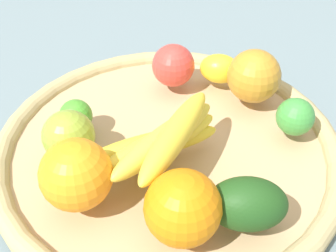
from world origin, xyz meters
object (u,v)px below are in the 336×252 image
object	(u,v)px
banana_bunch	(162,141)
lemon_0	(220,69)
orange_1	(183,208)
lime_0	(76,116)
apple_1	(173,65)
avocado	(247,204)
apple_2	(254,76)
apple_0	(69,136)
orange_0	(76,175)
lime_1	(295,117)

from	to	relation	value
banana_bunch	lemon_0	size ratio (longest dim) A/B	2.92
orange_1	lime_0	bearing A→B (deg)	174.48
apple_1	lemon_0	distance (m)	0.07
avocado	apple_2	distance (m)	0.23
apple_0	lemon_0	world-z (taller)	apple_0
apple_2	apple_0	bearing A→B (deg)	-107.97
lime_0	apple_0	world-z (taller)	apple_0
avocado	orange_1	distance (m)	0.07
apple_0	orange_1	world-z (taller)	orange_1
lime_0	apple_2	bearing A→B (deg)	61.28
apple_1	banana_bunch	bearing A→B (deg)	-49.30
orange_0	apple_2	size ratio (longest dim) A/B	1.05
apple_1	orange_0	bearing A→B (deg)	-69.26
avocado	lemon_0	xyz separation A→B (m)	(-0.20, 0.19, -0.01)
banana_bunch	apple_1	xyz separation A→B (m)	(-0.11, 0.13, -0.01)
lime_0	orange_1	xyz separation A→B (m)	(0.22, -0.02, 0.02)
banana_bunch	lime_1	bearing A→B (deg)	64.56
apple_1	apple_0	size ratio (longest dim) A/B	0.99
banana_bunch	orange_1	xyz separation A→B (m)	(0.09, -0.06, 0.00)
apple_1	lime_1	xyz separation A→B (m)	(0.19, 0.03, -0.01)
apple_2	lime_0	bearing A→B (deg)	-118.72
lime_0	apple_2	distance (m)	0.26
apple_0	avocado	bearing A→B (deg)	18.73
avocado	lime_1	size ratio (longest dim) A/B	1.69
lemon_0	apple_0	bearing A→B (deg)	-94.71
lime_1	orange_1	xyz separation A→B (m)	(0.01, -0.22, 0.01)
avocado	lime_0	world-z (taller)	avocado
avocado	orange_0	world-z (taller)	orange_0
avocado	apple_1	size ratio (longest dim) A/B	1.32
apple_1	lime_0	xyz separation A→B (m)	(-0.01, -0.17, -0.01)
lime_1	lime_0	bearing A→B (deg)	-135.75
avocado	apple_1	bearing A→B (deg)	151.33
orange_1	apple_1	bearing A→B (deg)	136.91
lime_1	apple_0	distance (m)	0.29
orange_0	lime_0	bearing A→B (deg)	146.05
banana_bunch	apple_2	bearing A→B (deg)	91.87
apple_1	lime_1	size ratio (longest dim) A/B	1.28
lime_1	lemon_0	bearing A→B (deg)	171.65
avocado	orange_0	bearing A→B (deg)	-144.10
orange_1	banana_bunch	bearing A→B (deg)	147.24
apple_1	apple_2	distance (m)	0.12
lemon_0	banana_bunch	bearing A→B (deg)	-69.86
orange_1	lemon_0	bearing A→B (deg)	122.76
banana_bunch	lime_0	distance (m)	0.13
lime_0	apple_0	xyz separation A→B (m)	(0.04, -0.04, 0.01)
lime_1	lemon_0	world-z (taller)	lime_1
orange_0	apple_2	xyz separation A→B (m)	(0.02, 0.30, -0.00)
lime_1	lemon_0	xyz separation A→B (m)	(-0.15, 0.02, -0.00)
lemon_0	apple_2	distance (m)	0.07
avocado	apple_2	size ratio (longest dim) A/B	1.10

